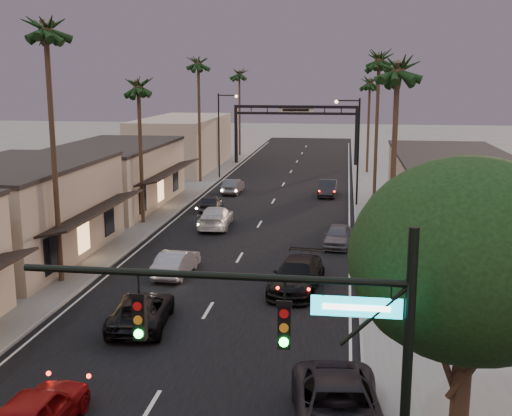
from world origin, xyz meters
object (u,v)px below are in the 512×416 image
(oncoming_pickup, at_px, (142,310))
(palm_rc, at_px, (370,79))
(palm_rb, at_px, (379,55))
(traffic_signal, at_px, (316,348))
(oncoming_red, at_px, (36,413))
(streetlight_left, at_px, (221,129))
(arch, at_px, (296,120))
(curbside_near, at_px, (339,411))
(palm_far, at_px, (239,71))
(palm_lc, at_px, (138,80))
(palm_ld, at_px, (198,59))
(corner_tree, at_px, (473,268))
(oncoming_silver, at_px, (176,263))
(palm_ra, at_px, (398,62))
(streetlight_right, at_px, (355,143))
(curbside_black, at_px, (297,275))
(palm_lb, at_px, (45,22))

(oncoming_pickup, bearing_deg, palm_rc, -109.35)
(palm_rb, bearing_deg, palm_rc, 90.00)
(traffic_signal, bearing_deg, oncoming_red, 156.10)
(streetlight_left, bearing_deg, arch, 60.03)
(traffic_signal, height_order, curbside_near, traffic_signal)
(palm_far, bearing_deg, oncoming_red, -85.58)
(palm_lc, height_order, palm_rb, palm_rb)
(palm_ld, bearing_deg, oncoming_red, -83.09)
(corner_tree, height_order, streetlight_left, streetlight_left)
(oncoming_silver, bearing_deg, corner_tree, 130.29)
(oncoming_red, xyz_separation_m, curbside_near, (9.08, 1.32, 0.05))
(palm_ld, bearing_deg, traffic_signal, -74.35)
(palm_ld, xyz_separation_m, palm_ra, (17.20, -31.00, -0.97))
(oncoming_pickup, height_order, oncoming_silver, oncoming_silver)
(streetlight_right, distance_m, oncoming_pickup, 30.09)
(streetlight_right, distance_m, palm_ra, 21.94)
(oncoming_silver, bearing_deg, curbside_near, 124.92)
(arch, distance_m, palm_ld, 18.61)
(oncoming_red, xyz_separation_m, curbside_black, (6.78, 14.65, 0.02))
(arch, xyz_separation_m, curbside_near, (6.20, -60.88, -4.71))
(corner_tree, relative_size, curbside_black, 1.59)
(palm_ra, xyz_separation_m, palm_rc, (0.00, 40.00, -0.97))
(corner_tree, relative_size, palm_lb, 0.58)
(traffic_signal, distance_m, oncoming_pickup, 15.80)
(palm_ra, distance_m, oncoming_pickup, 17.03)
(palm_ra, distance_m, palm_rb, 20.02)
(corner_tree, height_order, curbside_near, corner_tree)
(traffic_signal, height_order, arch, traffic_signal)
(streetlight_right, height_order, oncoming_red, streetlight_right)
(streetlight_right, bearing_deg, curbside_near, -91.15)
(arch, relative_size, palm_ra, 1.15)
(palm_lc, bearing_deg, curbside_black, -47.31)
(palm_lb, relative_size, palm_rc, 1.25)
(palm_ra, bearing_deg, corner_tree, -86.97)
(traffic_signal, relative_size, curbside_black, 1.54)
(streetlight_left, relative_size, palm_ra, 0.68)
(oncoming_pickup, height_order, curbside_black, curbside_black)
(palm_far, bearing_deg, curbside_near, -78.11)
(oncoming_pickup, xyz_separation_m, curbside_near, (8.68, -7.68, 0.13))
(palm_far, distance_m, oncoming_red, 71.22)
(streetlight_left, xyz_separation_m, curbside_near, (13.12, -48.89, -4.50))
(palm_lc, distance_m, oncoming_silver, 16.38)
(traffic_signal, relative_size, palm_far, 0.64)
(streetlight_right, distance_m, oncoming_silver, 23.49)
(arch, bearing_deg, streetlight_left, -119.97)
(streetlight_right, height_order, curbside_near, streetlight_right)
(traffic_signal, relative_size, streetlight_left, 0.95)
(curbside_black, bearing_deg, arch, 101.95)
(streetlight_right, relative_size, oncoming_red, 1.97)
(palm_rb, height_order, palm_far, palm_rb)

